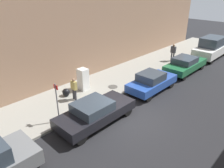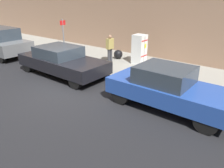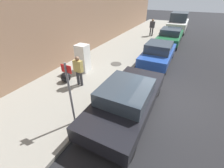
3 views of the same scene
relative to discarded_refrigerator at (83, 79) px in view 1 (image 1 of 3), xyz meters
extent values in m
plane|color=black|center=(4.75, -0.56, -0.92)|extent=(80.00, 80.00, 0.00)
cube|color=gray|center=(0.41, -0.56, -0.85)|extent=(4.20, 44.00, 0.14)
cube|color=#937056|center=(-2.84, -0.56, 4.51)|extent=(2.30, 39.60, 10.86)
cube|color=white|center=(0.00, 0.00, 0.00)|extent=(0.65, 0.62, 1.56)
cube|color=black|center=(0.00, 0.31, 0.00)|extent=(0.01, 0.01, 1.48)
cube|color=yellow|center=(-0.08, 0.31, 0.21)|extent=(0.16, 0.01, 0.22)
cube|color=red|center=(0.00, 0.31, 0.50)|extent=(0.59, 0.01, 0.05)
cube|color=red|center=(0.00, 0.31, -0.31)|extent=(0.59, 0.01, 0.05)
cylinder|color=#47443F|center=(1.29, 1.72, -0.77)|extent=(0.70, 0.70, 0.02)
cylinder|color=slate|center=(2.17, -3.56, 0.37)|extent=(0.07, 0.07, 2.31)
cube|color=red|center=(2.17, -3.54, 1.33)|extent=(0.36, 0.02, 0.24)
sphere|color=black|center=(-0.07, -1.47, -0.52)|extent=(0.52, 0.52, 0.52)
cylinder|color=#333338|center=(0.68, -1.41, -0.41)|extent=(0.14, 0.14, 0.75)
cylinder|color=#333338|center=(0.88, -1.41, -0.41)|extent=(0.14, 0.14, 0.75)
cube|color=#A8934C|center=(0.78, -1.41, 0.25)|extent=(0.44, 0.22, 0.56)
sphere|color=#8C664C|center=(0.78, -1.41, 0.63)|extent=(0.20, 0.20, 0.20)
cylinder|color=#333338|center=(1.32, 10.15, -0.37)|extent=(0.14, 0.14, 0.83)
cylinder|color=#333338|center=(1.54, 10.15, -0.37)|extent=(0.14, 0.14, 0.83)
cube|color=#333338|center=(1.43, 10.15, 0.35)|extent=(0.48, 0.22, 0.62)
sphere|color=#8C664C|center=(1.43, 10.15, 0.78)|extent=(0.22, 0.22, 0.22)
cylinder|color=black|center=(2.73, -6.45, -0.57)|extent=(0.22, 0.69, 0.69)
cube|color=black|center=(3.58, -2.07, -0.32)|extent=(1.88, 4.65, 0.55)
cube|color=#2D3842|center=(3.58, -2.30, 0.20)|extent=(1.66, 1.95, 0.50)
cylinder|color=black|center=(2.77, -0.32, -0.60)|extent=(0.22, 0.64, 0.64)
cylinder|color=black|center=(4.39, -0.32, -0.60)|extent=(0.22, 0.64, 0.64)
cylinder|color=black|center=(2.77, -3.82, -0.60)|extent=(0.22, 0.64, 0.64)
cylinder|color=black|center=(4.39, -3.82, -0.60)|extent=(0.22, 0.64, 0.64)
cube|color=#23479E|center=(3.58, 3.41, -0.30)|extent=(1.72, 4.12, 0.55)
cube|color=#2D3842|center=(3.58, 3.20, 0.25)|extent=(1.51, 1.73, 0.55)
cylinder|color=black|center=(2.85, 4.88, -0.58)|extent=(0.22, 0.69, 0.69)
cylinder|color=black|center=(4.31, 4.88, -0.58)|extent=(0.22, 0.69, 0.69)
cylinder|color=black|center=(2.85, 1.94, -0.58)|extent=(0.22, 0.69, 0.69)
cylinder|color=black|center=(4.31, 1.94, -0.58)|extent=(0.22, 0.69, 0.69)
cube|color=#1E6038|center=(3.58, 8.53, -0.29)|extent=(1.85, 4.66, 0.55)
cube|color=#2D3842|center=(3.58, 8.29, 0.23)|extent=(1.62, 1.96, 0.50)
cylinder|color=black|center=(2.78, 10.26, -0.57)|extent=(0.22, 0.70, 0.70)
cylinder|color=black|center=(4.37, 10.26, -0.57)|extent=(0.22, 0.70, 0.70)
cylinder|color=black|center=(2.78, 6.80, -0.57)|extent=(0.22, 0.70, 0.70)
cylinder|color=black|center=(4.37, 6.80, -0.57)|extent=(0.22, 0.70, 0.70)
cube|color=silver|center=(3.58, 14.19, -0.13)|extent=(2.01, 5.11, 0.85)
cube|color=#2D3842|center=(3.58, 14.19, 0.77)|extent=(1.77, 2.81, 0.95)
cylinder|color=black|center=(2.70, 16.13, -0.55)|extent=(0.22, 0.74, 0.74)
cylinder|color=black|center=(2.70, 12.26, -0.55)|extent=(0.22, 0.74, 0.74)
cylinder|color=black|center=(4.45, 12.26, -0.55)|extent=(0.22, 0.74, 0.74)
camera|label=1|loc=(11.30, -8.91, 6.21)|focal=35.00mm
camera|label=2|loc=(9.98, 6.06, 2.65)|focal=35.00mm
camera|label=3|loc=(5.11, -6.42, 3.21)|focal=24.00mm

